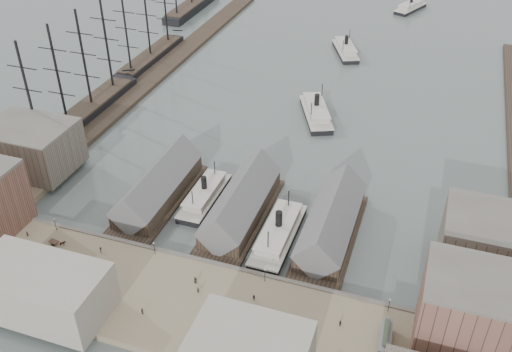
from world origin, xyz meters
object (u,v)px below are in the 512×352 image
at_px(horse_cart_left, 60,243).
at_px(horse_cart_right, 241,312).
at_px(horse_cart_center, 109,285).
at_px(ferry_docked_west, 205,195).
at_px(tram, 385,339).

bearing_deg(horse_cart_left, horse_cart_right, -87.88).
bearing_deg(horse_cart_center, horse_cart_left, 54.77).
relative_size(ferry_docked_west, horse_cart_right, 5.43).
bearing_deg(horse_cart_center, horse_cart_right, -96.56).
relative_size(ferry_docked_west, tram, 2.60).
height_order(ferry_docked_west, horse_cart_left, ferry_docked_west).
distance_m(ferry_docked_west, horse_cart_right, 47.91).
bearing_deg(ferry_docked_west, tram, -32.85).
distance_m(tram, horse_cart_right, 32.33).
bearing_deg(horse_cart_left, horse_cart_center, -105.05).
xyz_separation_m(ferry_docked_west, horse_cart_right, (26.34, -40.02, 0.68)).
bearing_deg(horse_cart_right, ferry_docked_west, 37.57).
distance_m(tram, horse_cart_center, 65.60).
bearing_deg(horse_cart_center, tram, -96.60).
distance_m(horse_cart_left, horse_cart_center, 22.48).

